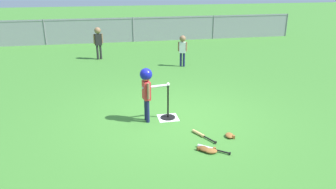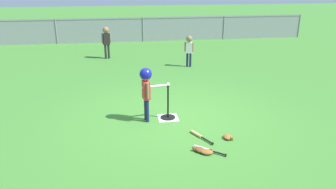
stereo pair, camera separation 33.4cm
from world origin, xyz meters
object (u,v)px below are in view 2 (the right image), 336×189
object	(u,v)px
fielder_deep_right	(106,38)
glove_by_plate	(228,137)
glove_near_bats	(207,152)
fielder_near_left	(189,47)
glove_tossed_aside	(199,150)
batting_tee	(168,113)
batter_child	(146,84)
baseball_on_tee	(168,84)
spare_bat_silver	(205,149)
spare_bat_wood	(199,135)

from	to	relation	value
fielder_deep_right	glove_by_plate	size ratio (longest dim) A/B	4.82
glove_by_plate	glove_near_bats	xyz separation A→B (m)	(-0.54, -0.49, 0.00)
fielder_near_left	glove_tossed_aside	xyz separation A→B (m)	(-1.02, -5.72, -0.66)
batting_tee	batter_child	bearing A→B (deg)	-171.33
batter_child	glove_by_plate	bearing A→B (deg)	-35.98
batting_tee	baseball_on_tee	xyz separation A→B (m)	(0.00, 0.00, 0.66)
fielder_deep_right	spare_bat_silver	world-z (taller)	fielder_deep_right
batter_child	glove_by_plate	xyz separation A→B (m)	(1.46, -1.06, -0.81)
spare_bat_wood	fielder_deep_right	bearing A→B (deg)	105.79
baseball_on_tee	glove_by_plate	bearing A→B (deg)	-48.74
baseball_on_tee	batter_child	bearing A→B (deg)	-171.33
fielder_near_left	spare_bat_silver	bearing A→B (deg)	-99.04
batting_tee	baseball_on_tee	world-z (taller)	baseball_on_tee
fielder_near_left	fielder_deep_right	world-z (taller)	fielder_deep_right
batting_tee	fielder_near_left	bearing A→B (deg)	72.07
spare_bat_silver	glove_near_bats	bearing A→B (deg)	-87.17
glove_near_bats	batter_child	bearing A→B (deg)	120.65
glove_by_plate	batting_tee	bearing A→B (deg)	131.26
batting_tee	spare_bat_wood	xyz separation A→B (m)	(0.46, -0.98, -0.09)
spare_bat_wood	glove_by_plate	size ratio (longest dim) A/B	2.39
fielder_near_left	glove_by_plate	distance (m)	5.38
batter_child	glove_tossed_aside	size ratio (longest dim) A/B	4.39
baseball_on_tee	spare_bat_silver	bearing A→B (deg)	-73.61
spare_bat_wood	glove_tossed_aside	size ratio (longest dim) A/B	2.21
batter_child	spare_bat_silver	world-z (taller)	batter_child
baseball_on_tee	glove_near_bats	world-z (taller)	baseball_on_tee
spare_bat_silver	glove_tossed_aside	xyz separation A→B (m)	(-0.11, -0.01, 0.01)
glove_near_bats	glove_tossed_aside	bearing A→B (deg)	139.40
glove_near_bats	glove_tossed_aside	distance (m)	0.15
spare_bat_silver	glove_near_bats	distance (m)	0.11
fielder_deep_right	glove_by_plate	world-z (taller)	fielder_deep_right
fielder_deep_right	batting_tee	bearing A→B (deg)	-75.88
spare_bat_silver	batter_child	bearing A→B (deg)	122.29
batter_child	spare_bat_silver	bearing A→B (deg)	-57.71
spare_bat_silver	glove_tossed_aside	size ratio (longest dim) A/B	1.90
baseball_on_tee	glove_by_plate	xyz separation A→B (m)	(0.99, -1.13, -0.75)
batting_tee	glove_near_bats	bearing A→B (deg)	-74.44
fielder_near_left	fielder_deep_right	distance (m)	3.26
fielder_deep_right	fielder_near_left	bearing A→B (deg)	-30.02
batting_tee	fielder_near_left	distance (m)	4.44
spare_bat_wood	glove_tossed_aside	xyz separation A→B (m)	(-0.12, -0.55, 0.01)
batter_child	batting_tee	bearing A→B (deg)	8.67
spare_bat_wood	glove_near_bats	distance (m)	0.65
spare_bat_wood	glove_tossed_aside	bearing A→B (deg)	-102.08
baseball_on_tee	fielder_near_left	bearing A→B (deg)	72.07
fielder_near_left	glove_near_bats	xyz separation A→B (m)	(-0.90, -5.82, -0.66)
fielder_deep_right	spare_bat_silver	bearing A→B (deg)	-75.40
glove_by_plate	glove_near_bats	distance (m)	0.73
fielder_near_left	fielder_deep_right	bearing A→B (deg)	149.98
fielder_near_left	fielder_deep_right	size ratio (longest dim) A/B	0.90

